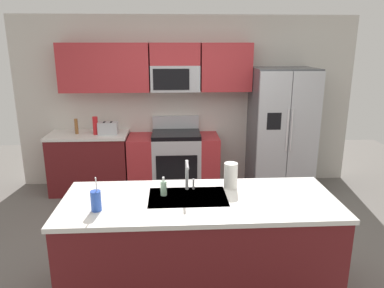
# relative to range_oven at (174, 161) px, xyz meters

# --- Properties ---
(ground_plane) EXTENTS (9.00, 9.00, 0.00)m
(ground_plane) POSITION_rel_range_oven_xyz_m (0.21, -1.80, -0.44)
(ground_plane) COLOR #66605B
(ground_plane) RESTS_ON ground
(kitchen_wall_unit) EXTENTS (5.20, 0.43, 2.60)m
(kitchen_wall_unit) POSITION_rel_range_oven_xyz_m (0.07, 0.28, 1.03)
(kitchen_wall_unit) COLOR beige
(kitchen_wall_unit) RESTS_ON ground
(back_counter) EXTENTS (1.17, 0.63, 0.90)m
(back_counter) POSITION_rel_range_oven_xyz_m (-1.27, -0.00, 0.01)
(back_counter) COLOR maroon
(back_counter) RESTS_ON ground
(range_oven) EXTENTS (1.36, 0.61, 1.10)m
(range_oven) POSITION_rel_range_oven_xyz_m (0.00, 0.00, 0.00)
(range_oven) COLOR #B7BABF
(range_oven) RESTS_ON ground
(refrigerator) EXTENTS (0.90, 0.76, 1.85)m
(refrigerator) POSITION_rel_range_oven_xyz_m (1.62, -0.07, 0.48)
(refrigerator) COLOR #4C4F54
(refrigerator) RESTS_ON ground
(island_counter) EXTENTS (2.37, 0.93, 0.90)m
(island_counter) POSITION_rel_range_oven_xyz_m (0.21, -2.43, 0.01)
(island_counter) COLOR maroon
(island_counter) RESTS_ON ground
(toaster) EXTENTS (0.28, 0.16, 0.18)m
(toaster) POSITION_rel_range_oven_xyz_m (-0.96, -0.05, 0.55)
(toaster) COLOR #B7BABF
(toaster) RESTS_ON back_counter
(pepper_mill) EXTENTS (0.05, 0.05, 0.22)m
(pepper_mill) POSITION_rel_range_oven_xyz_m (-1.43, -0.00, 0.57)
(pepper_mill) COLOR brown
(pepper_mill) RESTS_ON back_counter
(bottle_red) EXTENTS (0.07, 0.07, 0.26)m
(bottle_red) POSITION_rel_range_oven_xyz_m (-1.14, -0.06, 0.59)
(bottle_red) COLOR red
(bottle_red) RESTS_ON back_counter
(sink_faucet) EXTENTS (0.08, 0.21, 0.28)m
(sink_faucet) POSITION_rel_range_oven_xyz_m (0.11, -2.24, 0.62)
(sink_faucet) COLOR #B7BABF
(sink_faucet) RESTS_ON island_counter
(drink_cup_blue) EXTENTS (0.08, 0.08, 0.29)m
(drink_cup_blue) POSITION_rel_range_oven_xyz_m (-0.64, -2.60, 0.54)
(drink_cup_blue) COLOR blue
(drink_cup_blue) RESTS_ON island_counter
(soap_dispenser) EXTENTS (0.06, 0.06, 0.17)m
(soap_dispenser) POSITION_rel_range_oven_xyz_m (-0.10, -2.33, 0.53)
(soap_dispenser) COLOR #A5D8B2
(soap_dispenser) RESTS_ON island_counter
(paper_towel_roll) EXTENTS (0.12, 0.12, 0.24)m
(paper_towel_roll) POSITION_rel_range_oven_xyz_m (0.51, -2.20, 0.58)
(paper_towel_roll) COLOR white
(paper_towel_roll) RESTS_ON island_counter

